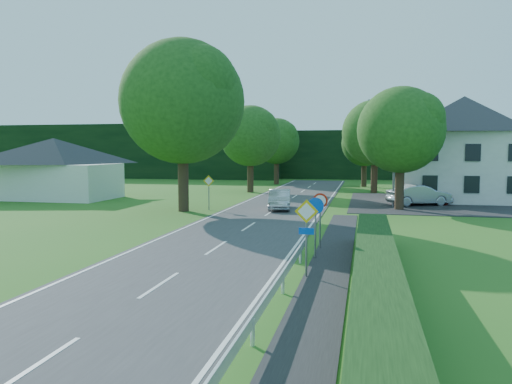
% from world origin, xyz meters
% --- Properties ---
extents(ground, '(160.00, 160.00, 0.00)m').
position_xyz_m(ground, '(0.00, 0.00, 0.00)').
color(ground, '#27611B').
rests_on(ground, ground).
extents(road, '(7.00, 80.00, 0.04)m').
position_xyz_m(road, '(0.00, 20.00, 0.02)').
color(road, '#363639').
rests_on(road, ground).
extents(footpath, '(1.50, 44.00, 0.04)m').
position_xyz_m(footpath, '(4.95, 2.00, 0.02)').
color(footpath, black).
rests_on(footpath, ground).
extents(parking_pad, '(14.00, 16.00, 0.04)m').
position_xyz_m(parking_pad, '(12.00, 33.00, 0.02)').
color(parking_pad, black).
rests_on(parking_pad, ground).
extents(line_edge_left, '(0.12, 80.00, 0.01)m').
position_xyz_m(line_edge_left, '(-3.25, 20.00, 0.04)').
color(line_edge_left, white).
rests_on(line_edge_left, road).
extents(line_edge_right, '(0.12, 80.00, 0.01)m').
position_xyz_m(line_edge_right, '(3.25, 20.00, 0.04)').
color(line_edge_right, white).
rests_on(line_edge_right, road).
extents(line_centre, '(0.12, 80.00, 0.01)m').
position_xyz_m(line_centre, '(0.00, 20.00, 0.04)').
color(line_centre, white).
rests_on(line_centre, road).
extents(hedge_right, '(1.20, 30.00, 1.30)m').
position_xyz_m(hedge_right, '(6.50, 0.00, 0.65)').
color(hedge_right, black).
rests_on(hedge_right, ground).
extents(tree_main, '(9.40, 9.40, 11.64)m').
position_xyz_m(tree_main, '(-6.00, 24.00, 5.82)').
color(tree_main, '#1C4615').
rests_on(tree_main, ground).
extents(tree_left_far, '(7.00, 7.00, 8.58)m').
position_xyz_m(tree_left_far, '(-5.00, 40.00, 4.29)').
color(tree_left_far, '#1C4615').
rests_on(tree_left_far, ground).
extents(tree_right_far, '(7.40, 7.40, 9.09)m').
position_xyz_m(tree_right_far, '(7.00, 42.00, 4.54)').
color(tree_right_far, '#1C4615').
rests_on(tree_right_far, ground).
extents(tree_left_back, '(6.60, 6.60, 8.07)m').
position_xyz_m(tree_left_back, '(-4.50, 52.00, 4.04)').
color(tree_left_back, '#1C4615').
rests_on(tree_left_back, ground).
extents(tree_right_back, '(6.20, 6.20, 7.56)m').
position_xyz_m(tree_right_back, '(6.00, 50.00, 3.78)').
color(tree_right_back, '#1C4615').
rests_on(tree_right_back, ground).
extents(tree_right_mid, '(7.00, 7.00, 8.58)m').
position_xyz_m(tree_right_mid, '(8.50, 28.00, 4.29)').
color(tree_right_mid, '#1C4615').
rests_on(tree_right_mid, ground).
extents(treeline_left, '(44.00, 6.00, 8.00)m').
position_xyz_m(treeline_left, '(-28.00, 62.00, 4.00)').
color(treeline_left, black).
rests_on(treeline_left, ground).
extents(treeline_right, '(30.00, 5.00, 7.00)m').
position_xyz_m(treeline_right, '(8.00, 66.00, 3.50)').
color(treeline_right, black).
rests_on(treeline_right, ground).
extents(bungalow_left, '(11.00, 6.50, 5.20)m').
position_xyz_m(bungalow_left, '(-20.00, 30.00, 2.71)').
color(bungalow_left, silver).
rests_on(bungalow_left, ground).
extents(house_white, '(10.60, 8.40, 8.60)m').
position_xyz_m(house_white, '(14.00, 36.00, 4.41)').
color(house_white, silver).
rests_on(house_white, ground).
extents(streetlight, '(2.03, 0.18, 8.00)m').
position_xyz_m(streetlight, '(8.06, 30.00, 4.46)').
color(streetlight, slate).
rests_on(streetlight, ground).
extents(sign_priority_right, '(0.78, 0.09, 2.59)m').
position_xyz_m(sign_priority_right, '(4.30, 7.98, 1.80)').
color(sign_priority_right, slate).
rests_on(sign_priority_right, ground).
extents(sign_roundabout, '(0.64, 0.08, 2.37)m').
position_xyz_m(sign_roundabout, '(4.30, 10.98, 1.67)').
color(sign_roundabout, slate).
rests_on(sign_roundabout, ground).
extents(sign_speed_limit, '(0.64, 0.11, 2.37)m').
position_xyz_m(sign_speed_limit, '(4.30, 12.97, 1.77)').
color(sign_speed_limit, slate).
rests_on(sign_speed_limit, ground).
extents(sign_priority_left, '(0.78, 0.09, 2.44)m').
position_xyz_m(sign_priority_left, '(-4.50, 24.98, 1.72)').
color(sign_priority_left, slate).
rests_on(sign_priority_left, ground).
extents(moving_car, '(2.05, 4.38, 1.39)m').
position_xyz_m(moving_car, '(0.30, 26.23, 0.73)').
color(moving_car, silver).
rests_on(moving_car, road).
extents(motorcycle, '(0.66, 1.75, 0.91)m').
position_xyz_m(motorcycle, '(-0.36, 31.95, 0.50)').
color(motorcycle, black).
rests_on(motorcycle, road).
extents(parked_car_red, '(4.78, 2.71, 1.53)m').
position_xyz_m(parked_car_red, '(10.42, 31.74, 0.81)').
color(parked_car_red, maroon).
rests_on(parked_car_red, parking_pad).
extents(parked_car_silver_a, '(4.97, 3.40, 1.55)m').
position_xyz_m(parked_car_silver_a, '(10.13, 31.00, 0.81)').
color(parked_car_silver_a, '#A5A5AA').
rests_on(parked_car_silver_a, parking_pad).
extents(parasol, '(2.40, 2.44, 2.07)m').
position_xyz_m(parasol, '(12.26, 33.08, 1.07)').
color(parasol, red).
rests_on(parasol, parking_pad).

